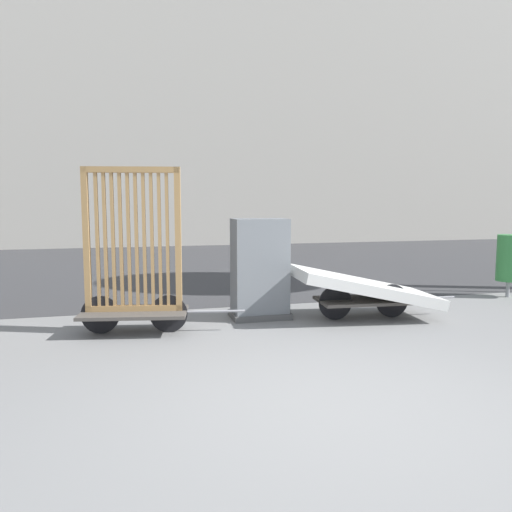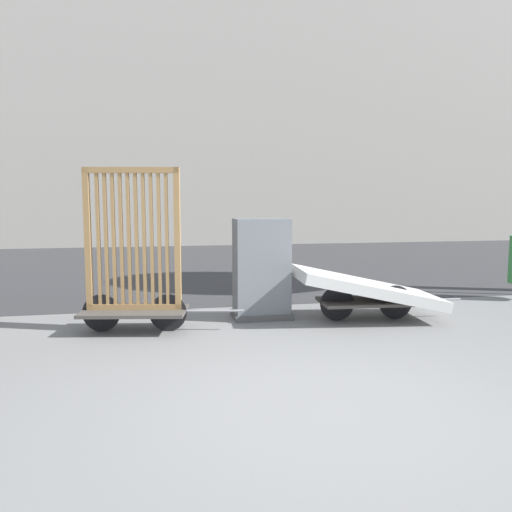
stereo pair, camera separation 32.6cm
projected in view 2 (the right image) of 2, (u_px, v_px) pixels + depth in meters
ground_plane at (323, 407)px, 3.82m from camera, size 60.00×60.00×0.00m
road_strip at (206, 264)px, 12.57m from camera, size 56.00×10.48×0.01m
building_facade at (185, 59)px, 18.87m from camera, size 48.00×4.00×13.90m
bike_cart_with_bedframe at (134, 273)px, 5.97m from camera, size 1.97×0.87×1.97m
bike_cart_with_mattress at (367, 289)px, 6.59m from camera, size 2.30×1.17×0.71m
utility_cabinet at (261, 272)px, 6.68m from camera, size 0.78×0.52×1.34m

